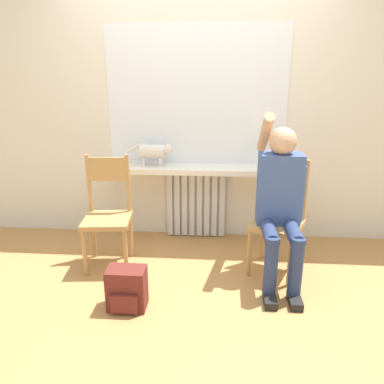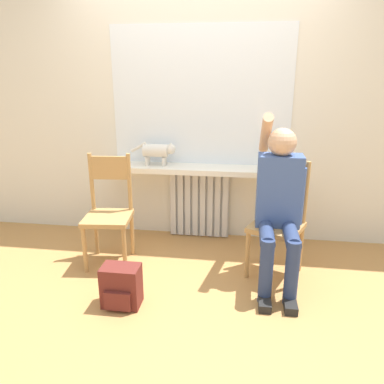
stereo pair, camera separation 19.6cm
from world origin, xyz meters
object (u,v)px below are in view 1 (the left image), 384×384
Objects in this scene: chair_right at (279,217)px; cat at (155,151)px; backpack at (127,289)px; chair_left at (108,212)px; person at (281,198)px.

chair_right is 1.31m from cat.
chair_right is 3.10× the size of backpack.
chair_right reaches higher than backpack.
chair_left is 1.00× the size of chair_right.
person is (1.42, -0.12, 0.20)m from chair_left.
chair_left reaches higher than backpack.
cat is (-1.11, 0.54, 0.42)m from chair_right.
person is at bearing -75.16° from chair_right.
backpack is (-1.11, -0.52, -0.53)m from person.
chair_left is at bearing 175.24° from person.
backpack is at bearing -90.93° from cat.
cat reaches higher than backpack.
chair_right is at bearing -5.87° from chair_left.
chair_left is at bearing -120.90° from cat.
chair_right is at bearing 29.45° from backpack.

